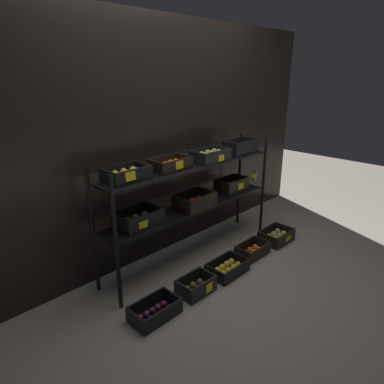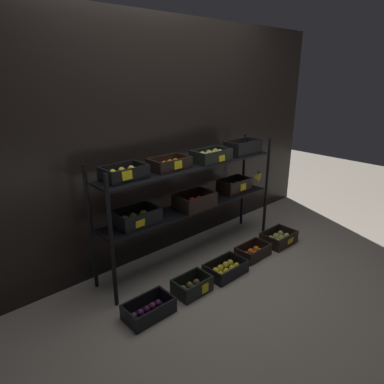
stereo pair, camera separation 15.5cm
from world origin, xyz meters
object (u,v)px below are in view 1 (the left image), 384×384
object	(u,v)px
display_rack	(194,183)
crate_ground_plum	(155,312)
crate_ground_lemon	(227,268)
crate_ground_tangerine	(252,251)
crate_ground_kiwi	(196,287)
crate_ground_pear	(276,237)

from	to	relation	value
display_rack	crate_ground_plum	size ratio (longest dim) A/B	5.52
display_rack	crate_ground_lemon	xyz separation A→B (m)	(-0.02, -0.45, -0.70)
crate_ground_lemon	crate_ground_tangerine	bearing A→B (deg)	3.65
display_rack	crate_ground_kiwi	xyz separation A→B (m)	(-0.43, -0.45, -0.70)
display_rack	crate_ground_tangerine	xyz separation A→B (m)	(0.41, -0.42, -0.70)
crate_ground_plum	crate_ground_tangerine	distance (m)	1.26
crate_ground_plum	crate_ground_lemon	xyz separation A→B (m)	(0.83, -0.01, 0.00)
crate_ground_pear	crate_ground_kiwi	bearing A→B (deg)	-179.44
crate_ground_kiwi	crate_ground_tangerine	bearing A→B (deg)	1.56
crate_ground_plum	crate_ground_pear	bearing A→B (deg)	0.14
display_rack	crate_ground_tangerine	distance (m)	0.92
crate_ground_kiwi	crate_ground_pear	size ratio (longest dim) A/B	0.85
crate_ground_lemon	crate_ground_tangerine	size ratio (longest dim) A/B	1.09
display_rack	crate_ground_lemon	world-z (taller)	display_rack
crate_ground_kiwi	crate_ground_tangerine	world-z (taller)	crate_ground_kiwi
crate_ground_tangerine	crate_ground_kiwi	bearing A→B (deg)	-178.44
crate_ground_lemon	crate_ground_kiwi	bearing A→B (deg)	179.35
crate_ground_kiwi	crate_ground_lemon	world-z (taller)	crate_ground_kiwi
display_rack	crate_ground_kiwi	world-z (taller)	display_rack
crate_ground_lemon	display_rack	bearing A→B (deg)	87.47
crate_ground_kiwi	crate_ground_tangerine	size ratio (longest dim) A/B	0.89
display_rack	crate_ground_kiwi	distance (m)	0.93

